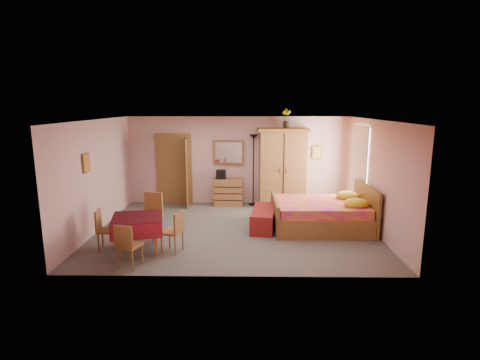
{
  "coord_description": "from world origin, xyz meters",
  "views": [
    {
      "loc": [
        0.23,
        -8.55,
        2.94
      ],
      "look_at": [
        0.1,
        0.3,
        1.15
      ],
      "focal_mm": 28.0,
      "sensor_mm": 36.0,
      "label": 1
    }
  ],
  "objects_px": {
    "stereo": "(221,174)",
    "bed": "(320,207)",
    "floor_lamp": "(253,170)",
    "bench": "(264,218)",
    "chair_north": "(149,216)",
    "chair_west": "(108,230)",
    "dining_table": "(138,234)",
    "chair_south": "(130,245)",
    "wall_mirror": "(229,152)",
    "wardrobe": "(282,168)",
    "chair_east": "(172,231)",
    "sunflower_vase": "(286,118)",
    "chest_of_drawers": "(228,192)"
  },
  "relations": [
    {
      "from": "stereo",
      "to": "bed",
      "type": "distance_m",
      "value": 3.29
    },
    {
      "from": "wall_mirror",
      "to": "chair_west",
      "type": "bearing_deg",
      "value": -118.25
    },
    {
      "from": "floor_lamp",
      "to": "dining_table",
      "type": "relative_size",
      "value": 2.14
    },
    {
      "from": "chair_west",
      "to": "chair_south",
      "type": "bearing_deg",
      "value": 34.59
    },
    {
      "from": "chair_south",
      "to": "chair_west",
      "type": "bearing_deg",
      "value": 149.08
    },
    {
      "from": "chair_north",
      "to": "chair_west",
      "type": "distance_m",
      "value": 0.97
    },
    {
      "from": "wall_mirror",
      "to": "wardrobe",
      "type": "height_order",
      "value": "wardrobe"
    },
    {
      "from": "chair_south",
      "to": "chair_west",
      "type": "height_order",
      "value": "chair_west"
    },
    {
      "from": "stereo",
      "to": "chair_west",
      "type": "relative_size",
      "value": 0.33
    },
    {
      "from": "chair_north",
      "to": "stereo",
      "type": "bearing_deg",
      "value": -99.45
    },
    {
      "from": "bench",
      "to": "bed",
      "type": "bearing_deg",
      "value": 0.62
    },
    {
      "from": "stereo",
      "to": "bed",
      "type": "height_order",
      "value": "bed"
    },
    {
      "from": "bench",
      "to": "dining_table",
      "type": "xyz_separation_m",
      "value": [
        -2.63,
        -1.49,
        0.13
      ]
    },
    {
      "from": "stereo",
      "to": "bench",
      "type": "height_order",
      "value": "stereo"
    },
    {
      "from": "bed",
      "to": "chair_east",
      "type": "relative_size",
      "value": 2.73
    },
    {
      "from": "dining_table",
      "to": "chair_north",
      "type": "relative_size",
      "value": 0.97
    },
    {
      "from": "floor_lamp",
      "to": "chair_east",
      "type": "xyz_separation_m",
      "value": [
        -1.72,
        -3.63,
        -0.63
      ]
    },
    {
      "from": "wall_mirror",
      "to": "chair_west",
      "type": "xyz_separation_m",
      "value": [
        -2.32,
        -3.72,
        -1.13
      ]
    },
    {
      "from": "dining_table",
      "to": "chair_west",
      "type": "relative_size",
      "value": 1.16
    },
    {
      "from": "stereo",
      "to": "chair_east",
      "type": "relative_size",
      "value": 0.33
    },
    {
      "from": "chair_north",
      "to": "chair_west",
      "type": "xyz_separation_m",
      "value": [
        -0.69,
        -0.68,
        -0.08
      ]
    },
    {
      "from": "floor_lamp",
      "to": "bed",
      "type": "xyz_separation_m",
      "value": [
        1.57,
        -2.1,
        -0.52
      ]
    },
    {
      "from": "wall_mirror",
      "to": "stereo",
      "type": "bearing_deg",
      "value": -132.72
    },
    {
      "from": "floor_lamp",
      "to": "wall_mirror",
      "type": "bearing_deg",
      "value": 166.48
    },
    {
      "from": "stereo",
      "to": "sunflower_vase",
      "type": "xyz_separation_m",
      "value": [
        1.88,
        0.05,
        1.62
      ]
    },
    {
      "from": "bed",
      "to": "stereo",
      "type": "bearing_deg",
      "value": 140.41
    },
    {
      "from": "wall_mirror",
      "to": "wardrobe",
      "type": "xyz_separation_m",
      "value": [
        1.57,
        -0.24,
        -0.41
      ]
    },
    {
      "from": "chest_of_drawers",
      "to": "wall_mirror",
      "type": "relative_size",
      "value": 0.93
    },
    {
      "from": "wardrobe",
      "to": "chair_east",
      "type": "xyz_separation_m",
      "value": [
        -2.56,
        -3.57,
        -0.72
      ]
    },
    {
      "from": "floor_lamp",
      "to": "bench",
      "type": "distance_m",
      "value": 2.28
    },
    {
      "from": "dining_table",
      "to": "chair_south",
      "type": "relative_size",
      "value": 1.18
    },
    {
      "from": "wall_mirror",
      "to": "bed",
      "type": "relative_size",
      "value": 0.4
    },
    {
      "from": "chair_south",
      "to": "dining_table",
      "type": "bearing_deg",
      "value": 112.79
    },
    {
      "from": "chair_south",
      "to": "chair_north",
      "type": "bearing_deg",
      "value": 108.76
    },
    {
      "from": "dining_table",
      "to": "wall_mirror",
      "type": "bearing_deg",
      "value": 66.0
    },
    {
      "from": "wardrobe",
      "to": "stereo",
      "type": "bearing_deg",
      "value": 177.3
    },
    {
      "from": "bench",
      "to": "wall_mirror",
      "type": "bearing_deg",
      "value": 112.35
    },
    {
      "from": "dining_table",
      "to": "chair_east",
      "type": "height_order",
      "value": "chair_east"
    },
    {
      "from": "stereo",
      "to": "dining_table",
      "type": "xyz_separation_m",
      "value": [
        -1.46,
        -3.57,
        -0.57
      ]
    },
    {
      "from": "wardrobe",
      "to": "dining_table",
      "type": "height_order",
      "value": "wardrobe"
    },
    {
      "from": "chair_west",
      "to": "stereo",
      "type": "bearing_deg",
      "value": 142.81
    },
    {
      "from": "sunflower_vase",
      "to": "chair_east",
      "type": "bearing_deg",
      "value": -125.86
    },
    {
      "from": "wardrobe",
      "to": "floor_lamp",
      "type": "bearing_deg",
      "value": 174.13
    },
    {
      "from": "sunflower_vase",
      "to": "bed",
      "type": "distance_m",
      "value": 3.0
    },
    {
      "from": "dining_table",
      "to": "chair_south",
      "type": "height_order",
      "value": "chair_south"
    },
    {
      "from": "stereo",
      "to": "floor_lamp",
      "type": "xyz_separation_m",
      "value": [
        0.95,
        0.03,
        0.12
      ]
    },
    {
      "from": "floor_lamp",
      "to": "chair_north",
      "type": "bearing_deg",
      "value": -129.61
    },
    {
      "from": "bench",
      "to": "chair_west",
      "type": "relative_size",
      "value": 1.66
    },
    {
      "from": "wall_mirror",
      "to": "dining_table",
      "type": "xyz_separation_m",
      "value": [
        -1.68,
        -3.78,
        -1.19
      ]
    },
    {
      "from": "stereo",
      "to": "chair_north",
      "type": "relative_size",
      "value": 0.28
    }
  ]
}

